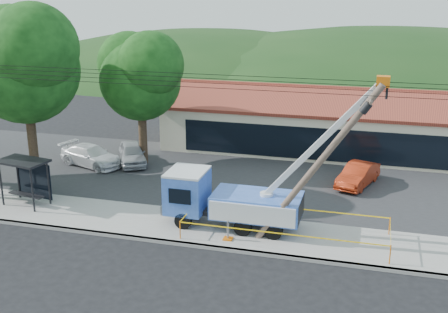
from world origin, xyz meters
TOP-DOWN VIEW (x-y plane):
  - ground at (0.00, 0.00)m, footprint 120.00×120.00m
  - curb at (0.00, 2.10)m, footprint 60.00×0.25m
  - sidewalk at (0.00, 4.00)m, footprint 60.00×4.00m
  - parking_lot at (0.00, 12.00)m, footprint 60.00×12.00m
  - strip_mall at (4.00, 19.98)m, footprint 22.50×8.53m
  - tree_west_near at (-12.00, 8.00)m, footprint 7.56×6.72m
  - tree_lot at (-7.00, 13.00)m, footprint 6.30×5.60m
  - hill_west at (-15.00, 55.00)m, footprint 78.40×56.00m
  - hill_center at (10.00, 55.00)m, footprint 89.60×64.00m
  - utility_truck at (1.20, 4.57)m, footprint 10.32×3.61m
  - leaning_pole at (5.69, 3.57)m, footprint 5.39×1.70m
  - bus_shelter at (-10.13, 4.46)m, footprint 2.86×2.05m
  - caution_tape at (4.10, 3.99)m, footprint 9.57×3.13m
  - car_silver at (-7.69, 12.65)m, footprint 3.48×4.41m
  - car_red at (7.09, 12.27)m, footprint 2.59×4.28m
  - car_white at (-10.12, 11.53)m, footprint 5.02×3.31m

SIDE VIEW (x-z plane):
  - ground at x=0.00m, z-range 0.00..0.00m
  - hill_west at x=-15.00m, z-range -14.00..14.00m
  - hill_center at x=10.00m, z-range -16.00..16.00m
  - car_silver at x=-7.69m, z-range -0.70..0.70m
  - car_red at x=7.09m, z-range -0.67..0.67m
  - car_white at x=-10.12m, z-range -0.68..0.68m
  - parking_lot at x=0.00m, z-range 0.00..0.10m
  - curb at x=0.00m, z-range 0.00..0.15m
  - sidewalk at x=0.00m, z-range 0.00..0.15m
  - caution_tape at x=4.10m, z-range 0.37..1.27m
  - utility_truck at x=1.20m, z-range -2.31..5.47m
  - strip_mall at x=4.00m, z-range -0.46..4.22m
  - bus_shelter at x=-10.13m, z-range 0.74..3.26m
  - leaning_pole at x=5.69m, z-range 0.46..8.18m
  - tree_lot at x=-7.00m, z-range 1.74..10.68m
  - tree_west_near at x=-12.00m, z-range 2.12..12.92m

